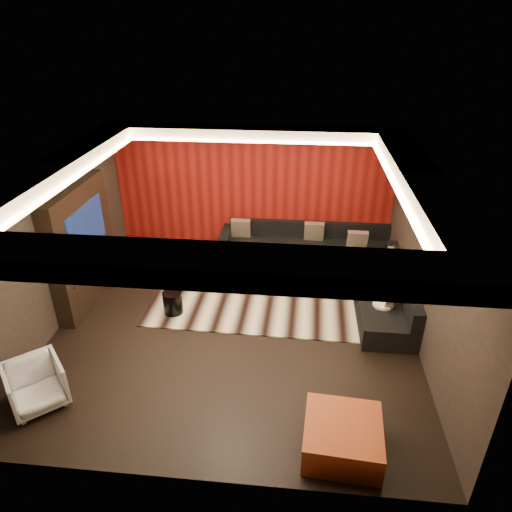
# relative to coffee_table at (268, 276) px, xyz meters

# --- Properties ---
(floor) EXTENTS (6.00, 6.00, 0.02)m
(floor) POSITION_rel_coffee_table_xyz_m (-0.44, -1.53, -0.12)
(floor) COLOR black
(floor) RESTS_ON ground
(ceiling) EXTENTS (6.00, 6.00, 0.02)m
(ceiling) POSITION_rel_coffee_table_xyz_m (-0.44, -1.53, 2.70)
(ceiling) COLOR silver
(ceiling) RESTS_ON ground
(wall_back) EXTENTS (6.00, 0.02, 2.80)m
(wall_back) POSITION_rel_coffee_table_xyz_m (-0.44, 1.48, 1.29)
(wall_back) COLOR black
(wall_back) RESTS_ON ground
(wall_left) EXTENTS (0.02, 6.00, 2.80)m
(wall_left) POSITION_rel_coffee_table_xyz_m (-3.45, -1.53, 1.29)
(wall_left) COLOR black
(wall_left) RESTS_ON ground
(wall_right) EXTENTS (0.02, 6.00, 2.80)m
(wall_right) POSITION_rel_coffee_table_xyz_m (2.57, -1.53, 1.29)
(wall_right) COLOR black
(wall_right) RESTS_ON ground
(red_feature_wall) EXTENTS (5.98, 0.05, 2.78)m
(red_feature_wall) POSITION_rel_coffee_table_xyz_m (-0.44, 1.44, 1.29)
(red_feature_wall) COLOR #6B0C0A
(red_feature_wall) RESTS_ON ground
(soffit_back) EXTENTS (6.00, 0.60, 0.22)m
(soffit_back) POSITION_rel_coffee_table_xyz_m (-0.44, 1.17, 2.58)
(soffit_back) COLOR silver
(soffit_back) RESTS_ON ground
(soffit_front) EXTENTS (6.00, 0.60, 0.22)m
(soffit_front) POSITION_rel_coffee_table_xyz_m (-0.44, -4.23, 2.58)
(soffit_front) COLOR silver
(soffit_front) RESTS_ON ground
(soffit_left) EXTENTS (0.60, 4.80, 0.22)m
(soffit_left) POSITION_rel_coffee_table_xyz_m (-3.14, -1.53, 2.58)
(soffit_left) COLOR silver
(soffit_left) RESTS_ON ground
(soffit_right) EXTENTS (0.60, 4.80, 0.22)m
(soffit_right) POSITION_rel_coffee_table_xyz_m (2.26, -1.53, 2.58)
(soffit_right) COLOR silver
(soffit_right) RESTS_ON ground
(cove_back) EXTENTS (4.80, 0.08, 0.04)m
(cove_back) POSITION_rel_coffee_table_xyz_m (-0.44, 0.83, 2.49)
(cove_back) COLOR #FFD899
(cove_back) RESTS_ON ground
(cove_front) EXTENTS (4.80, 0.08, 0.04)m
(cove_front) POSITION_rel_coffee_table_xyz_m (-0.44, -3.89, 2.49)
(cove_front) COLOR #FFD899
(cove_front) RESTS_ON ground
(cove_left) EXTENTS (0.08, 4.80, 0.04)m
(cove_left) POSITION_rel_coffee_table_xyz_m (-2.80, -1.53, 2.49)
(cove_left) COLOR #FFD899
(cove_left) RESTS_ON ground
(cove_right) EXTENTS (0.08, 4.80, 0.04)m
(cove_right) POSITION_rel_coffee_table_xyz_m (1.92, -1.53, 2.49)
(cove_right) COLOR #FFD899
(cove_right) RESTS_ON ground
(tv_surround) EXTENTS (0.30, 2.00, 2.20)m
(tv_surround) POSITION_rel_coffee_table_xyz_m (-3.29, -0.93, 0.99)
(tv_surround) COLOR black
(tv_surround) RESTS_ON ground
(tv_screen) EXTENTS (0.04, 1.30, 0.80)m
(tv_screen) POSITION_rel_coffee_table_xyz_m (-3.13, -0.93, 1.34)
(tv_screen) COLOR black
(tv_screen) RESTS_ON ground
(tv_shelf) EXTENTS (0.04, 1.60, 0.04)m
(tv_shelf) POSITION_rel_coffee_table_xyz_m (-3.13, -0.93, 0.59)
(tv_shelf) COLOR black
(tv_shelf) RESTS_ON ground
(rug) EXTENTS (4.07, 3.09, 0.02)m
(rug) POSITION_rel_coffee_table_xyz_m (-0.10, -0.30, -0.10)
(rug) COLOR beige
(rug) RESTS_ON floor
(coffee_table) EXTENTS (1.34, 1.34, 0.18)m
(coffee_table) POSITION_rel_coffee_table_xyz_m (0.00, 0.00, 0.00)
(coffee_table) COLOR black
(coffee_table) RESTS_ON rug
(drum_stool) EXTENTS (0.43, 0.43, 0.41)m
(drum_stool) POSITION_rel_coffee_table_xyz_m (-1.59, -1.29, 0.11)
(drum_stool) COLOR black
(drum_stool) RESTS_ON rug
(striped_pouf) EXTENTS (0.87, 0.87, 0.37)m
(striped_pouf) POSITION_rel_coffee_table_xyz_m (-1.03, 0.44, 0.10)
(striped_pouf) COLOR beige
(striped_pouf) RESTS_ON rug
(white_side_table) EXTENTS (0.47, 0.47, 0.44)m
(white_side_table) POSITION_rel_coffee_table_xyz_m (2.06, -1.27, 0.11)
(white_side_table) COLOR white
(white_side_table) RESTS_ON floor
(orange_ottoman) EXTENTS (0.99, 0.99, 0.41)m
(orange_ottoman) POSITION_rel_coffee_table_xyz_m (1.22, -3.93, 0.10)
(orange_ottoman) COLOR #933C13
(orange_ottoman) RESTS_ON floor
(armchair) EXTENTS (1.00, 1.00, 0.65)m
(armchair) POSITION_rel_coffee_table_xyz_m (-2.87, -3.58, 0.22)
(armchair) COLOR silver
(armchair) RESTS_ON floor
(sectional_sofa) EXTENTS (3.65, 3.50, 0.75)m
(sectional_sofa) POSITION_rel_coffee_table_xyz_m (1.29, 0.33, 0.15)
(sectional_sofa) COLOR black
(sectional_sofa) RESTS_ON floor
(throw_pillows) EXTENTS (3.29, 2.73, 0.50)m
(throw_pillows) POSITION_rel_coffee_table_xyz_m (1.30, 0.34, 0.51)
(throw_pillows) COLOR tan
(throw_pillows) RESTS_ON sectional_sofa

